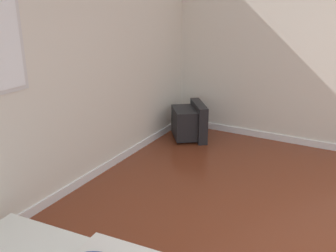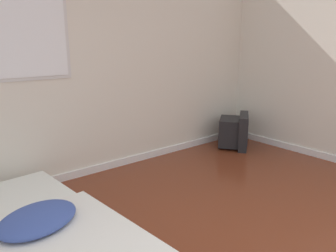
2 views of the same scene
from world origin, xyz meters
name	(u,v)px [view 1 (image 1 of 2)]	position (x,y,z in m)	size (l,w,h in m)	color
wall_back	(16,72)	(0.00, 2.96, 1.29)	(8.15, 0.08, 2.60)	silver
crt_tv	(190,122)	(2.37, 2.53, 0.24)	(0.66, 0.64, 0.50)	black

